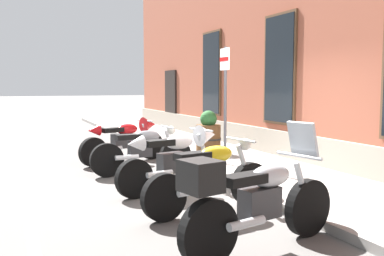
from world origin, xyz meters
The scene contains 10 objects.
ground_plane centered at (0.00, 0.00, 0.00)m, with size 140.00×140.00×0.00m, color #565451.
sidewalk centered at (0.00, 1.18, 0.06)m, with size 31.05×2.36×0.12m, color gray.
lane_stripe centered at (0.00, -3.20, 0.00)m, with size 31.05×0.12×0.01m, color silver.
motorcycle_red_sport centered at (-2.89, -0.96, 0.55)m, with size 0.85×2.08×1.00m.
motorcycle_grey_naked centered at (-1.51, -0.99, 0.47)m, with size 0.62×2.06×0.93m.
motorcycle_white_sport centered at (0.06, -0.86, 0.58)m, with size 0.74×2.05×1.06m.
motorcycle_yellow_naked centered at (1.36, -0.89, 0.49)m, with size 0.67×2.04×0.98m.
motorcycle_silver_touring centered at (2.83, -1.08, 0.55)m, with size 0.83×2.08×1.33m.
parking_sign centered at (-1.28, 0.68, 1.67)m, with size 0.36×0.07×2.39m.
barrel_planter centered at (-2.76, 1.01, 0.56)m, with size 0.62×0.62×1.02m.
Camera 1 is at (6.62, -3.40, 1.73)m, focal length 40.78 mm.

